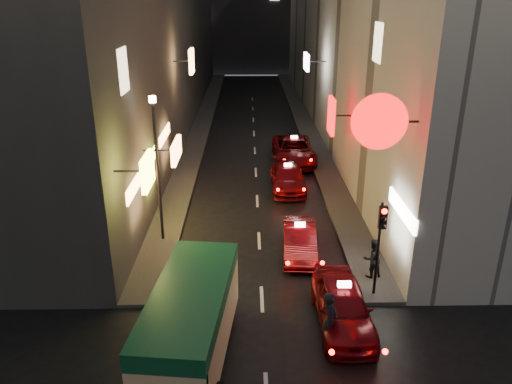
{
  "coord_description": "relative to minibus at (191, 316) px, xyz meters",
  "views": [
    {
      "loc": [
        -0.45,
        -6.54,
        10.11
      ],
      "look_at": [
        -0.14,
        13.0,
        2.31
      ],
      "focal_mm": 35.0,
      "sensor_mm": 36.0,
      "label": 1
    }
  ],
  "objects": [
    {
      "name": "building_left",
      "position": [
        -5.88,
        28.6,
        7.45
      ],
      "size": [
        7.53,
        52.0,
        18.0
      ],
      "color": "#363431",
      "rests_on": "ground"
    },
    {
      "name": "building_right",
      "position": [
        10.12,
        28.6,
        7.45
      ],
      "size": [
        8.16,
        52.03,
        18.0
      ],
      "color": "#A6A298",
      "rests_on": "ground"
    },
    {
      "name": "sidewalk_left",
      "position": [
        -2.13,
        28.61,
        -1.48
      ],
      "size": [
        1.5,
        52.0,
        0.15
      ],
      "primitive_type": "cube",
      "color": "#43403E",
      "rests_on": "ground"
    },
    {
      "name": "sidewalk_right",
      "position": [
        6.37,
        28.61,
        -1.48
      ],
      "size": [
        1.5,
        52.0,
        0.15
      ],
      "primitive_type": "cube",
      "color": "#43403E",
      "rests_on": "ground"
    },
    {
      "name": "minibus",
      "position": [
        0.0,
        0.0,
        0.0
      ],
      "size": [
        2.61,
        5.91,
        2.46
      ],
      "color": "#CEB680",
      "rests_on": "ground"
    },
    {
      "name": "taxi_near",
      "position": [
        4.69,
        1.61,
        -0.71
      ],
      "size": [
        2.22,
        5.31,
        1.85
      ],
      "color": "#62070D",
      "rests_on": "ground"
    },
    {
      "name": "taxi_second",
      "position": [
        3.76,
        6.41,
        -0.82
      ],
      "size": [
        2.16,
        4.7,
        1.63
      ],
      "color": "#62070D",
      "rests_on": "ground"
    },
    {
      "name": "taxi_third",
      "position": [
        3.84,
        13.9,
        -0.8
      ],
      "size": [
        1.97,
        4.76,
        1.68
      ],
      "color": "#62070D",
      "rests_on": "ground"
    },
    {
      "name": "taxi_far",
      "position": [
        4.6,
        18.7,
        -0.66
      ],
      "size": [
        2.38,
        5.64,
        1.95
      ],
      "color": "#62070D",
      "rests_on": "ground"
    },
    {
      "name": "pedestrian_crossing",
      "position": [
        4.1,
        0.57,
        -0.49
      ],
      "size": [
        0.69,
        0.82,
        2.12
      ],
      "primitive_type": "imported",
      "rotation": [
        0.0,
        0.0,
        1.17
      ],
      "color": "black",
      "rests_on": "ground"
    },
    {
      "name": "pedestrian_sidewalk",
      "position": [
        6.28,
        4.35,
        -0.53
      ],
      "size": [
        0.74,
        0.57,
        1.75
      ],
      "primitive_type": "imported",
      "rotation": [
        0.0,
        0.0,
        3.41
      ],
      "color": "black",
      "rests_on": "sidewalk_right"
    },
    {
      "name": "traffic_light",
      "position": [
        6.12,
        3.08,
        1.13
      ],
      "size": [
        0.26,
        0.43,
        3.5
      ],
      "color": "black",
      "rests_on": "sidewalk_right"
    },
    {
      "name": "lamp_post",
      "position": [
        -2.08,
        7.61,
        2.17
      ],
      "size": [
        0.28,
        0.28,
        6.22
      ],
      "color": "black",
      "rests_on": "sidewalk_left"
    }
  ]
}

